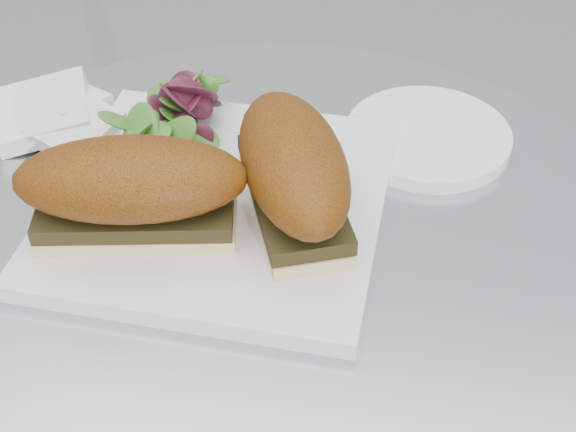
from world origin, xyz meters
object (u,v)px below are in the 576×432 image
(plate, at_px, (219,202))
(saucer, at_px, (428,136))
(sandwich_right, at_px, (293,170))
(sandwich_left, at_px, (132,188))

(plate, distance_m, saucer, 0.21)
(plate, xyz_separation_m, sandwich_right, (0.06, -0.01, 0.05))
(sandwich_right, bearing_deg, saucer, 119.95)
(plate, relative_size, saucer, 1.77)
(sandwich_left, distance_m, saucer, 0.29)
(sandwich_left, xyz_separation_m, sandwich_right, (0.12, 0.04, 0.00))
(sandwich_left, relative_size, saucer, 1.24)
(sandwich_right, bearing_deg, sandwich_left, -91.77)
(sandwich_left, distance_m, sandwich_right, 0.13)
(sandwich_left, bearing_deg, plate, 32.58)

